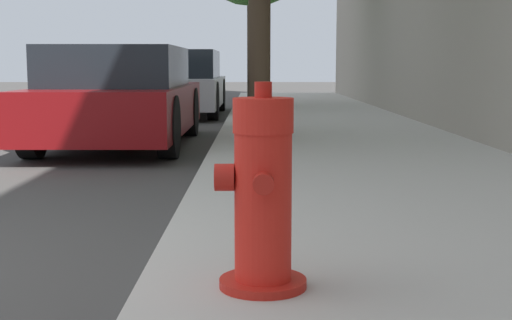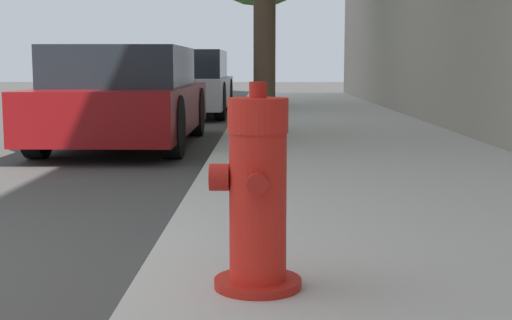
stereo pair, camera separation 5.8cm
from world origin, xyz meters
The scene contains 4 objects.
sidewalk_slab centered at (3.34, 0.00, 0.07)m, with size 3.04×40.00×0.14m.
fire_hydrant centered at (2.33, -0.18, 0.51)m, with size 0.36×0.35×0.82m.
parked_car_near centered at (0.60, 6.03, 0.61)m, with size 1.70×4.09×1.24m.
parked_car_mid centered at (0.70, 11.58, 0.64)m, with size 1.82×4.33×1.31m.
Camera 2 is at (2.36, -2.93, 1.02)m, focal length 50.00 mm.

